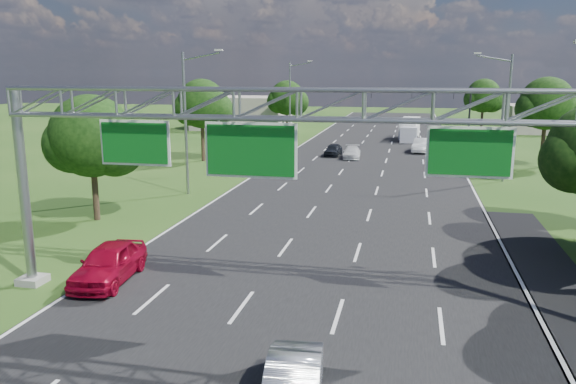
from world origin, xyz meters
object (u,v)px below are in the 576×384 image
(sign_gantry, at_px, (301,122))
(box_truck, at_px, (409,130))
(traffic_signal, at_px, (440,101))
(red_coupe, at_px, (109,263))

(sign_gantry, height_order, box_truck, sign_gantry)
(sign_gantry, relative_size, traffic_signal, 1.92)
(traffic_signal, height_order, box_truck, traffic_signal)
(traffic_signal, bearing_deg, box_truck, 141.17)
(sign_gantry, bearing_deg, red_coupe, 173.67)
(red_coupe, bearing_deg, box_truck, 72.25)
(red_coupe, distance_m, box_truck, 56.24)
(sign_gantry, height_order, traffic_signal, sign_gantry)
(box_truck, bearing_deg, red_coupe, -96.19)
(box_truck, bearing_deg, traffic_signal, -32.81)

